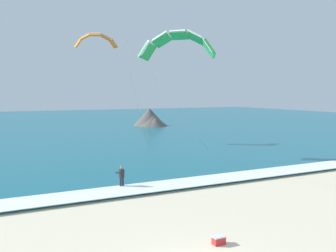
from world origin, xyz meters
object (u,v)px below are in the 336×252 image
(kite_primary, at_px, (178,43))
(kite_distant, at_px, (95,39))
(kitesurfer, at_px, (122,176))
(cooler_box, at_px, (219,240))
(surfboard, at_px, (122,189))

(kite_primary, height_order, kite_distant, kite_distant)
(kitesurfer, relative_size, cooler_box, 2.91)
(kitesurfer, distance_m, kite_distant, 27.76)
(kite_distant, bearing_deg, kitesurfer, -100.53)
(kite_distant, height_order, cooler_box, kite_distant)
(kitesurfer, height_order, kite_distant, kite_distant)
(kite_primary, relative_size, cooler_box, 20.72)
(kite_distant, bearing_deg, kite_primary, -73.98)
(surfboard, bearing_deg, kite_primary, 43.61)
(kite_primary, bearing_deg, cooler_box, -112.19)
(surfboard, relative_size, cooler_box, 2.53)
(surfboard, height_order, kitesurfer, kitesurfer)
(kitesurfer, bearing_deg, surfboard, -70.90)
(kite_primary, height_order, cooler_box, kite_primary)
(kitesurfer, bearing_deg, kite_primary, 43.54)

